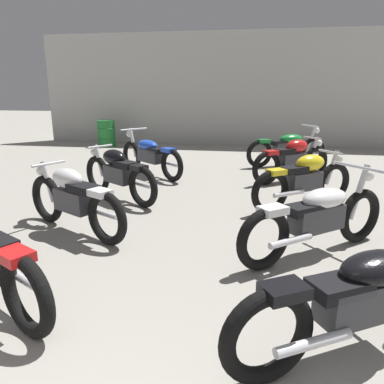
% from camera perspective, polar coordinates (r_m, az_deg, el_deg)
% --- Properties ---
extents(back_wall, '(13.00, 0.24, 3.60)m').
position_cam_1_polar(back_wall, '(12.57, 6.52, 15.41)').
color(back_wall, '#B2B2AD').
rests_on(back_wall, ground).
extents(motorcycle_left_row_2, '(1.78, 1.04, 0.88)m').
position_cam_1_polar(motorcycle_left_row_2, '(5.01, -17.83, -0.97)').
color(motorcycle_left_row_2, black).
rests_on(motorcycle_left_row_2, ground).
extents(motorcycle_left_row_3, '(1.69, 1.20, 0.88)m').
position_cam_1_polar(motorcycle_left_row_3, '(6.36, -11.33, 2.91)').
color(motorcycle_left_row_3, black).
rests_on(motorcycle_left_row_3, ground).
extents(motorcycle_left_row_4, '(1.76, 1.45, 0.97)m').
position_cam_1_polar(motorcycle_left_row_4, '(8.07, -6.50, 5.73)').
color(motorcycle_left_row_4, black).
rests_on(motorcycle_left_row_4, ground).
extents(motorcycle_right_row_1, '(1.93, 1.21, 0.97)m').
position_cam_1_polar(motorcycle_right_row_1, '(2.88, 25.11, -14.41)').
color(motorcycle_right_row_1, black).
rests_on(motorcycle_right_row_1, ground).
extents(motorcycle_right_row_2, '(1.75, 1.45, 0.97)m').
position_cam_1_polar(motorcycle_right_row_2, '(4.35, 18.82, -3.62)').
color(motorcycle_right_row_2, black).
rests_on(motorcycle_right_row_2, ground).
extents(motorcycle_right_row_3, '(1.65, 1.25, 0.88)m').
position_cam_1_polar(motorcycle_right_row_3, '(6.04, 16.98, 1.87)').
color(motorcycle_right_row_3, black).
rests_on(motorcycle_right_row_3, ground).
extents(motorcycle_right_row_4, '(1.62, 1.30, 0.88)m').
position_cam_1_polar(motorcycle_right_row_4, '(7.76, 15.26, 4.94)').
color(motorcycle_right_row_4, black).
rests_on(motorcycle_right_row_4, ground).
extents(motorcycle_right_row_5, '(1.97, 1.15, 0.97)m').
position_cam_1_polar(motorcycle_right_row_5, '(9.35, 14.53, 6.69)').
color(motorcycle_right_row_5, black).
rests_on(motorcycle_right_row_5, ground).
extents(oil_drum, '(0.59, 0.59, 0.85)m').
position_cam_1_polar(oil_drum, '(12.54, -13.06, 8.81)').
color(oil_drum, '#1E722D').
rests_on(oil_drum, ground).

